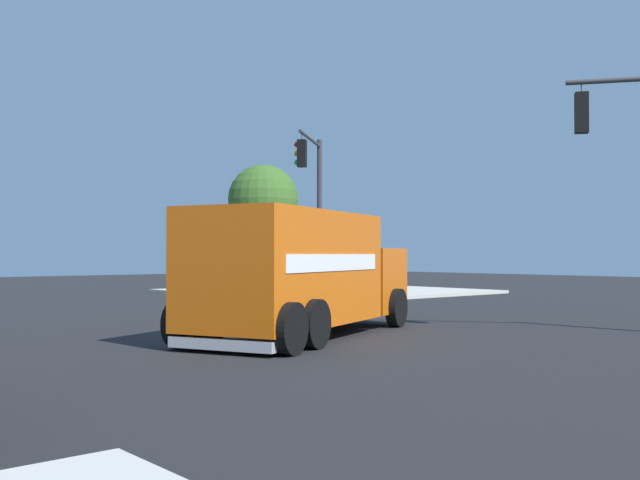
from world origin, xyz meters
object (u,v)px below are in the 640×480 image
pedestrian_near_corner (310,269)px  shade_tree_near (263,200)px  pedestrian_crossing (333,269)px  traffic_light_primary (314,193)px  delivery_truck (301,273)px

pedestrian_near_corner → shade_tree_near: size_ratio=0.26×
pedestrian_near_corner → pedestrian_crossing: 1.21m
shade_tree_near → traffic_light_primary: bearing=62.4°
delivery_truck → shade_tree_near: bearing=-124.3°
traffic_light_primary → shade_tree_near: shade_tree_near is taller
pedestrian_near_corner → shade_tree_near: shade_tree_near is taller
delivery_truck → pedestrian_near_corner: 21.72m
pedestrian_crossing → shade_tree_near: (2.39, -2.97, 3.68)m
traffic_light_primary → shade_tree_near: size_ratio=0.94×
pedestrian_near_corner → pedestrian_crossing: pedestrian_crossing is taller
pedestrian_crossing → pedestrian_near_corner: bearing=-41.2°
delivery_truck → pedestrian_near_corner: bearing=-130.7°
traffic_light_primary → shade_tree_near: (-5.66, -10.83, 0.64)m
pedestrian_crossing → shade_tree_near: size_ratio=0.26×
traffic_light_primary → pedestrian_crossing: 11.66m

